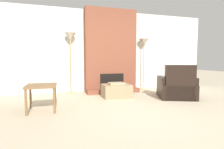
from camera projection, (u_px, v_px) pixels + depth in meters
ground_plane at (150, 116)px, 3.19m from camera, size 24.00×24.00×0.00m
wall_back at (108, 51)px, 5.80m from camera, size 7.13×0.06×2.60m
fireplace at (110, 52)px, 5.58m from camera, size 1.63×0.68×2.60m
ottoman at (116, 90)px, 4.76m from camera, size 0.76×0.55×0.40m
armchair at (177, 88)px, 4.60m from camera, size 1.12×1.11×0.89m
side_table at (42, 89)px, 3.46m from camera, size 0.57×0.59×0.53m
floor_lamp_left at (70, 41)px, 5.20m from camera, size 0.32×0.32×1.82m
floor_lamp_right at (144, 46)px, 5.90m from camera, size 0.32×0.32×1.72m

